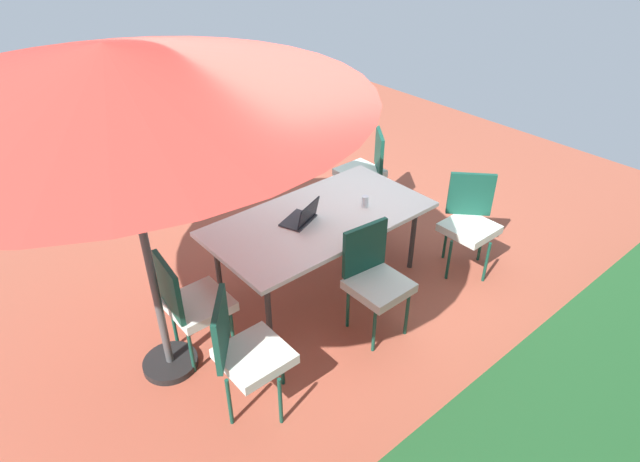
# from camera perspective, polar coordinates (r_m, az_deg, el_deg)

# --- Properties ---
(ground_plane) EXTENTS (10.00, 10.00, 0.02)m
(ground_plane) POSITION_cam_1_polar(r_m,az_deg,el_deg) (5.30, 0.00, -5.69)
(ground_plane) COLOR #9E4C38
(hedge_row) EXTENTS (6.30, 0.87, 1.26)m
(hedge_row) POSITION_cam_1_polar(r_m,az_deg,el_deg) (3.81, 28.88, -16.93)
(hedge_row) COLOR #1E4C23
(hedge_row) RESTS_ON ground_plane
(dining_table) EXTENTS (2.06, 1.08, 0.77)m
(dining_table) POSITION_cam_1_polar(r_m,az_deg,el_deg) (4.88, 0.00, 1.03)
(dining_table) COLOR white
(dining_table) RESTS_ON ground_plane
(patio_umbrella) EXTENTS (3.16, 3.16, 2.56)m
(patio_umbrella) POSITION_cam_1_polar(r_m,az_deg,el_deg) (3.43, -21.63, 15.38)
(patio_umbrella) COLOR #4C4C4C
(patio_umbrella) RESTS_ON ground_plane
(chair_northeast) EXTENTS (0.58, 0.58, 0.98)m
(chair_northeast) POSITION_cam_1_polar(r_m,az_deg,el_deg) (3.88, -8.01, -12.45)
(chair_northeast) COLOR silver
(chair_northeast) RESTS_ON ground_plane
(chair_east) EXTENTS (0.48, 0.47, 0.98)m
(chair_east) POSITION_cam_1_polar(r_m,az_deg,el_deg) (4.36, -13.62, -7.27)
(chair_east) COLOR silver
(chair_east) RESTS_ON ground_plane
(chair_north) EXTENTS (0.47, 0.48, 0.98)m
(chair_north) POSITION_cam_1_polar(r_m,az_deg,el_deg) (4.51, 5.85, -4.83)
(chair_north) COLOR silver
(chair_north) RESTS_ON ground_plane
(chair_southwest) EXTENTS (0.58, 0.58, 0.98)m
(chair_southwest) POSITION_cam_1_polar(r_m,az_deg,el_deg) (6.26, 4.88, 6.74)
(chair_southwest) COLOR silver
(chair_southwest) RESTS_ON ground_plane
(chair_northwest) EXTENTS (0.59, 0.59, 0.98)m
(chair_northwest) POSITION_cam_1_polar(r_m,az_deg,el_deg) (5.43, 15.66, 1.18)
(chair_northwest) COLOR silver
(chair_northwest) RESTS_ON ground_plane
(laptop) EXTENTS (0.39, 0.34, 0.21)m
(laptop) POSITION_cam_1_polar(r_m,az_deg,el_deg) (4.76, -1.95, 1.43)
(laptop) COLOR #2D2D33
(laptop) RESTS_ON dining_table
(cup) EXTENTS (0.06, 0.06, 0.11)m
(cup) POSITION_cam_1_polar(r_m,az_deg,el_deg) (5.01, 4.83, 3.17)
(cup) COLOR white
(cup) RESTS_ON dining_table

